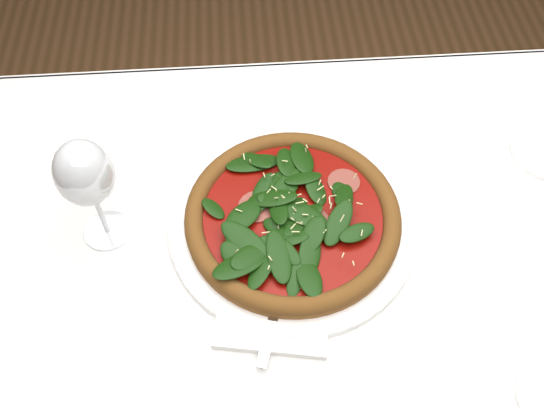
{
  "coord_description": "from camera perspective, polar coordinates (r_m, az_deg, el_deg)",
  "views": [
    {
      "loc": [
        -0.13,
        -0.48,
        1.54
      ],
      "look_at": [
        -0.1,
        0.06,
        0.77
      ],
      "focal_mm": 40.0,
      "sensor_mm": 36.0,
      "label": 1
    }
  ],
  "objects": [
    {
      "name": "fork",
      "position": [
        0.86,
        0.38,
        -9.7
      ],
      "size": [
        0.07,
        0.16,
        0.0
      ],
      "rotation": [
        0.0,
        0.0,
        -0.3
      ],
      "color": "silver",
      "rests_on": "napkin"
    },
    {
      "name": "pizza",
      "position": [
        0.92,
        1.97,
        -1.02
      ],
      "size": [
        0.42,
        0.42,
        0.04
      ],
      "rotation": [
        0.0,
        0.0,
        -0.3
      ],
      "color": "#9B6225",
      "rests_on": "plate"
    },
    {
      "name": "wine_glass",
      "position": [
        0.86,
        -17.19,
        2.6
      ],
      "size": [
        0.08,
        0.08,
        0.2
      ],
      "color": "silver",
      "rests_on": "dining_table"
    },
    {
      "name": "napkin",
      "position": [
        0.86,
        -0.05,
        -11.6
      ],
      "size": [
        0.17,
        0.1,
        0.01
      ],
      "primitive_type": "cube",
      "rotation": [
        0.0,
        0.0,
        -0.18
      ],
      "color": "silver",
      "rests_on": "dining_table"
    },
    {
      "name": "dining_table",
      "position": [
        1.03,
        5.62,
        -6.25
      ],
      "size": [
        1.21,
        0.81,
        0.75
      ],
      "color": "silver",
      "rests_on": "ground"
    },
    {
      "name": "plate",
      "position": [
        0.94,
        1.93,
        -1.77
      ],
      "size": [
        0.38,
        0.38,
        0.02
      ],
      "color": "white",
      "rests_on": "dining_table"
    },
    {
      "name": "ground",
      "position": [
        1.62,
        3.69,
        -17.36
      ],
      "size": [
        6.0,
        6.0,
        0.0
      ],
      "primitive_type": "plane",
      "color": "brown",
      "rests_on": "ground"
    }
  ]
}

